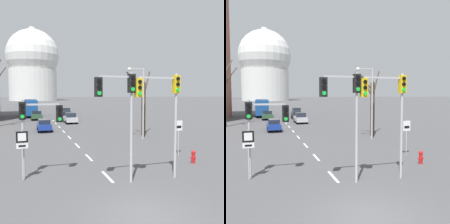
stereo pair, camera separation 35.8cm
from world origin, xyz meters
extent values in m
plane|color=#4C4C4F|center=(0.00, 0.00, 0.00)|extent=(800.00, 800.00, 0.00)
cube|color=silver|center=(0.00, 4.80, 0.00)|extent=(0.16, 2.00, 0.01)
cube|color=silver|center=(0.00, 9.30, 0.00)|extent=(0.16, 2.00, 0.01)
cube|color=silver|center=(0.00, 13.80, 0.00)|extent=(0.16, 2.00, 0.01)
cube|color=silver|center=(0.00, 18.30, 0.00)|extent=(0.16, 2.00, 0.01)
cube|color=silver|center=(0.00, 22.80, 0.00)|extent=(0.16, 2.00, 0.01)
cube|color=silver|center=(0.00, 27.30, 0.00)|extent=(0.16, 2.00, 0.01)
cube|color=silver|center=(0.00, 31.80, 0.00)|extent=(0.16, 2.00, 0.01)
cube|color=silver|center=(0.00, 36.30, 0.00)|extent=(0.16, 2.00, 0.01)
cylinder|color=#B2B2B7|center=(-4.44, 6.02, 2.16)|extent=(0.14, 0.14, 4.32)
cube|color=black|center=(-4.44, 6.02, 3.74)|extent=(0.36, 0.28, 0.96)
cylinder|color=black|center=(-4.44, 5.85, 4.03)|extent=(0.20, 0.06, 0.20)
cylinder|color=black|center=(-4.44, 5.85, 3.74)|extent=(0.20, 0.06, 0.20)
cylinder|color=green|center=(-4.44, 5.85, 3.44)|extent=(0.20, 0.06, 0.20)
cube|color=#B2B2B7|center=(-3.45, 6.02, 4.07)|extent=(1.97, 0.10, 0.10)
cube|color=black|center=(-2.47, 6.02, 3.54)|extent=(0.36, 0.28, 0.96)
cylinder|color=black|center=(-2.47, 5.85, 3.83)|extent=(0.20, 0.06, 0.20)
cylinder|color=black|center=(-2.47, 5.85, 3.54)|extent=(0.20, 0.06, 0.20)
cylinder|color=green|center=(-2.47, 5.85, 3.24)|extent=(0.20, 0.06, 0.20)
cylinder|color=#B2B2B7|center=(0.92, 3.59, 2.88)|extent=(0.14, 0.14, 5.76)
cube|color=black|center=(0.92, 3.59, 5.18)|extent=(0.36, 0.28, 0.96)
cylinder|color=black|center=(0.92, 3.42, 5.48)|extent=(0.20, 0.06, 0.20)
cylinder|color=black|center=(0.92, 3.42, 5.18)|extent=(0.20, 0.06, 0.20)
cylinder|color=green|center=(0.92, 3.42, 4.88)|extent=(0.20, 0.06, 0.20)
cube|color=#B2B2B7|center=(0.03, 3.59, 5.51)|extent=(1.77, 0.10, 0.10)
cube|color=black|center=(-0.85, 3.59, 4.98)|extent=(0.36, 0.28, 0.96)
cylinder|color=black|center=(-0.85, 3.42, 5.28)|extent=(0.20, 0.06, 0.20)
cylinder|color=black|center=(-0.85, 3.42, 4.98)|extent=(0.20, 0.06, 0.20)
cylinder|color=green|center=(-0.85, 3.42, 4.68)|extent=(0.20, 0.06, 0.20)
cylinder|color=#B2B2B7|center=(3.52, 3.52, 2.87)|extent=(0.14, 0.14, 5.74)
cube|color=yellow|center=(3.52, 3.52, 5.16)|extent=(0.36, 0.28, 0.96)
cylinder|color=black|center=(3.52, 3.35, 5.46)|extent=(0.20, 0.06, 0.20)
cylinder|color=black|center=(3.52, 3.35, 5.16)|extent=(0.20, 0.06, 0.20)
cylinder|color=green|center=(3.52, 3.35, 4.87)|extent=(0.20, 0.06, 0.20)
cube|color=#B2B2B7|center=(2.40, 3.52, 5.49)|extent=(2.24, 0.10, 0.10)
cube|color=yellow|center=(1.28, 3.52, 4.96)|extent=(0.36, 0.28, 0.96)
cylinder|color=black|center=(1.28, 3.35, 5.26)|extent=(0.20, 0.06, 0.20)
cylinder|color=black|center=(1.28, 3.35, 4.96)|extent=(0.20, 0.06, 0.20)
cylinder|color=green|center=(1.28, 3.35, 4.67)|extent=(0.20, 0.06, 0.20)
cylinder|color=#B2B2B7|center=(-4.49, 5.68, 1.36)|extent=(0.07, 0.07, 2.72)
cube|color=black|center=(-4.49, 5.66, 2.37)|extent=(0.60, 0.03, 0.60)
cube|color=white|center=(-4.49, 5.65, 2.37)|extent=(0.42, 0.01, 0.42)
cube|color=white|center=(-4.49, 5.66, 1.89)|extent=(0.60, 0.03, 0.28)
cube|color=black|center=(-4.49, 5.65, 1.89)|extent=(0.36, 0.01, 0.10)
cylinder|color=#B2B2B7|center=(6.65, 7.88, 1.34)|extent=(0.07, 0.07, 2.69)
cube|color=white|center=(6.65, 7.86, 2.26)|extent=(0.60, 0.03, 0.76)
cube|color=black|center=(6.65, 7.84, 2.16)|extent=(0.42, 0.01, 0.19)
cylinder|color=red|center=(6.31, 5.61, 0.33)|extent=(0.24, 0.24, 0.66)
sphere|color=red|center=(6.31, 5.61, 0.73)|extent=(0.28, 0.28, 0.28)
cylinder|color=red|center=(6.15, 5.61, 0.36)|extent=(0.08, 0.10, 0.10)
cylinder|color=red|center=(6.47, 5.61, 0.36)|extent=(0.08, 0.10, 0.10)
cylinder|color=red|center=(6.31, 5.45, 0.36)|extent=(0.10, 0.08, 0.10)
cylinder|color=#B2B2B7|center=(7.05, 14.85, 3.64)|extent=(0.16, 0.16, 7.28)
cube|color=#B2B2B7|center=(6.26, 14.85, 7.18)|extent=(1.57, 0.10, 0.10)
sphere|color=#F2EAC6|center=(5.48, 14.85, 7.10)|extent=(0.36, 0.36, 0.36)
cube|color=black|center=(2.62, 38.72, 0.65)|extent=(1.69, 3.84, 0.62)
cube|color=#1E232D|center=(2.62, 38.53, 1.23)|extent=(1.43, 1.84, 0.53)
cylinder|color=black|center=(1.83, 39.91, 0.34)|extent=(0.18, 0.69, 0.69)
cylinder|color=black|center=(3.41, 39.91, 0.34)|extent=(0.18, 0.69, 0.69)
cylinder|color=black|center=(1.83, 37.53, 0.34)|extent=(0.18, 0.69, 0.69)
cylinder|color=black|center=(3.41, 37.53, 0.34)|extent=(0.18, 0.69, 0.69)
cube|color=navy|center=(-2.27, 24.07, 0.64)|extent=(1.61, 4.30, 0.61)
cube|color=#1E232D|center=(-2.27, 23.86, 1.22)|extent=(1.37, 2.06, 0.54)
cylinder|color=black|center=(-3.02, 25.40, 0.34)|extent=(0.18, 0.68, 0.68)
cylinder|color=black|center=(-1.51, 25.40, 0.34)|extent=(0.18, 0.68, 0.68)
cylinder|color=black|center=(-3.02, 22.74, 0.34)|extent=(0.18, 0.68, 0.68)
cylinder|color=black|center=(-1.51, 22.74, 0.34)|extent=(0.18, 0.68, 0.68)
cube|color=#2D4C33|center=(-2.69, 38.78, 0.72)|extent=(1.87, 4.21, 0.75)
cube|color=#1E232D|center=(-2.69, 38.57, 1.38)|extent=(1.59, 2.02, 0.57)
cylinder|color=black|center=(-3.57, 40.08, 0.35)|extent=(0.18, 0.70, 0.70)
cylinder|color=black|center=(-1.80, 40.08, 0.35)|extent=(0.18, 0.70, 0.70)
cylinder|color=black|center=(-3.57, 37.47, 0.35)|extent=(0.18, 0.70, 0.70)
cylinder|color=black|center=(-1.80, 37.47, 0.35)|extent=(0.18, 0.70, 0.70)
cube|color=#B7B7BC|center=(2.24, 31.54, 0.66)|extent=(1.73, 4.18, 0.69)
cube|color=#1E232D|center=(2.24, 31.33, 1.35)|extent=(1.47, 2.01, 0.68)
cylinder|color=black|center=(1.43, 32.83, 0.32)|extent=(0.18, 0.63, 0.63)
cylinder|color=black|center=(3.06, 32.83, 0.32)|extent=(0.18, 0.63, 0.63)
cylinder|color=black|center=(1.43, 30.24, 0.32)|extent=(0.18, 0.63, 0.63)
cylinder|color=black|center=(3.06, 30.24, 0.32)|extent=(0.18, 0.63, 0.63)
cube|color=maroon|center=(-3.13, 66.64, 0.71)|extent=(1.73, 4.33, 0.72)
cube|color=#1E232D|center=(-3.13, 66.42, 1.41)|extent=(1.47, 2.08, 0.66)
cylinder|color=black|center=(-3.94, 67.98, 0.35)|extent=(0.18, 0.70, 0.70)
cylinder|color=black|center=(-2.31, 67.98, 0.35)|extent=(0.18, 0.70, 0.70)
cylinder|color=black|center=(-3.94, 65.30, 0.35)|extent=(0.18, 0.70, 0.70)
cylinder|color=black|center=(-2.31, 65.30, 0.35)|extent=(0.18, 0.70, 0.70)
cube|color=slate|center=(3.30, 44.01, 0.72)|extent=(1.83, 4.02, 0.76)
cube|color=#1E232D|center=(3.30, 43.81, 1.45)|extent=(1.55, 1.93, 0.72)
cylinder|color=black|center=(2.44, 45.26, 0.34)|extent=(0.18, 0.68, 0.68)
cylinder|color=black|center=(4.16, 45.26, 0.34)|extent=(0.18, 0.68, 0.68)
cylinder|color=black|center=(2.44, 42.77, 0.34)|extent=(0.18, 0.68, 0.68)
cylinder|color=black|center=(4.16, 42.77, 0.34)|extent=(0.18, 0.68, 0.68)
cube|color=#19478C|center=(-3.56, 46.85, 1.98)|extent=(2.50, 10.80, 3.00)
cube|color=black|center=(-3.56, 46.85, 2.35)|extent=(2.52, 10.26, 0.90)
cylinder|color=black|center=(-4.76, 50.63, 0.48)|extent=(0.26, 0.96, 0.96)
cylinder|color=black|center=(-2.36, 50.63, 0.48)|extent=(0.26, 0.96, 0.96)
cylinder|color=black|center=(-4.76, 43.61, 0.48)|extent=(0.26, 0.96, 0.96)
cylinder|color=black|center=(-2.36, 43.61, 0.48)|extent=(0.26, 0.96, 0.96)
cylinder|color=#473828|center=(-7.88, 31.26, 7.37)|extent=(1.68, 2.28, 2.65)
cylinder|color=#473828|center=(8.11, 17.00, 2.96)|extent=(0.48, 0.48, 5.92)
cylinder|color=#473828|center=(7.08, 16.99, 6.07)|extent=(2.18, 0.19, 2.08)
cylinder|color=#473828|center=(7.52, 17.17, 5.46)|extent=(1.33, 0.51, 2.52)
cylinder|color=#473828|center=(7.92, 16.58, 5.28)|extent=(0.54, 1.00, 1.63)
cylinder|color=#473828|center=(8.77, 17.55, 5.86)|extent=(1.44, 1.29, 2.90)
cylinder|color=silver|center=(0.00, 181.90, 11.12)|extent=(33.36, 33.36, 22.24)
sphere|color=silver|center=(0.00, 181.90, 32.43)|extent=(37.06, 37.06, 37.06)
cylinder|color=silver|center=(0.00, 181.90, 49.11)|extent=(4.45, 4.45, 6.49)
camera|label=1|loc=(-4.15, -8.25, 4.63)|focal=40.00mm
camera|label=2|loc=(-3.81, -8.36, 4.63)|focal=40.00mm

